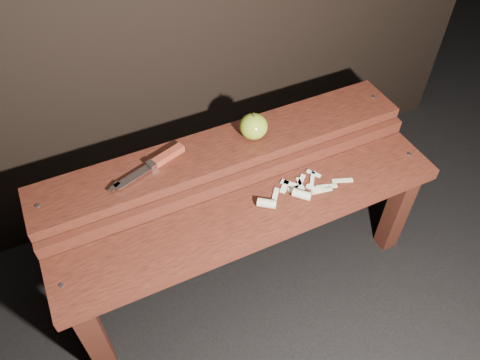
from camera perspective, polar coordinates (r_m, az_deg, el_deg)
name	(u,v)px	position (r m, az deg, el deg)	size (l,w,h in m)	color
ground	(247,274)	(1.74, 0.87, -11.44)	(60.00, 60.00, 0.00)	black
bench_front_tier	(257,228)	(1.41, 2.13, -5.92)	(1.20, 0.20, 0.42)	#32140C
bench_rear_tier	(226,166)	(1.50, -1.74, 1.75)	(1.20, 0.21, 0.50)	#32140C
apple	(254,126)	(1.45, 1.67, 6.55)	(0.09, 0.09, 0.09)	olive
knife	(159,161)	(1.40, -9.79, 2.34)	(0.25, 0.10, 0.02)	maroon
apple_scraps	(292,193)	(1.41, 6.40, -1.62)	(0.32, 0.12, 0.03)	beige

